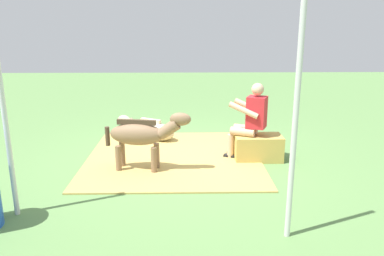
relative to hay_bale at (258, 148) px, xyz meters
The scene contains 9 objects.
ground_plane 1.24m from the hay_bale, ahead, with size 24.00×24.00×0.00m, color #608C4C.
hay_patch 1.44m from the hay_bale, ahead, with size 2.91×2.92×0.02m, color tan.
hay_bale is the anchor object (origin of this frame).
person_seated 0.52m from the hay_bale, 16.46° to the right, with size 0.72×0.58×1.30m.
pony_standing 1.97m from the hay_bale, 13.78° to the left, with size 1.34×0.44×0.95m.
pony_lying 2.26m from the hay_bale, 32.03° to the right, with size 1.29×0.91×0.42m.
soda_bottle 0.62m from the hay_bale, 134.13° to the right, with size 0.07×0.07×0.29m.
tent_pole_left 2.63m from the hay_bale, 86.88° to the left, with size 0.06×0.06×2.54m, color silver.
tent_pole_right 3.90m from the hay_bale, 29.68° to the left, with size 0.06×0.06×2.54m, color silver.
Camera 1 is at (0.01, 6.11, 2.21)m, focal length 35.52 mm.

